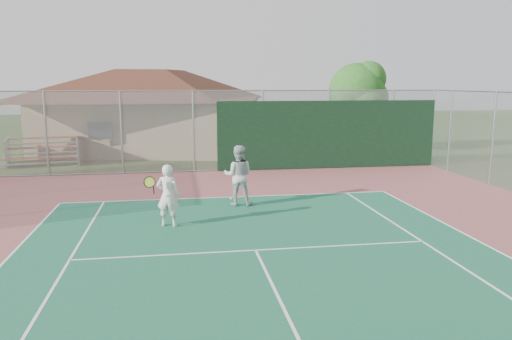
{
  "coord_description": "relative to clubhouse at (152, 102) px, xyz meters",
  "views": [
    {
      "loc": [
        -1.74,
        -4.47,
        3.84
      ],
      "look_at": [
        0.43,
        9.0,
        1.44
      ],
      "focal_mm": 35.0,
      "sensor_mm": 36.0,
      "label": 1
    }
  ],
  "objects": [
    {
      "name": "tree",
      "position": [
        11.06,
        -3.05,
        0.53
      ],
      "size": [
        3.57,
        3.38,
        4.97
      ],
      "color": "#3B2415",
      "rests_on": "ground"
    },
    {
      "name": "clubhouse",
      "position": [
        0.0,
        0.0,
        0.0
      ],
      "size": [
        13.86,
        10.56,
        5.4
      ],
      "rotation": [
        0.0,
        0.0,
        -0.19
      ],
      "color": "tan",
      "rests_on": "ground"
    },
    {
      "name": "player_grey_back",
      "position": [
        3.18,
        -13.76,
        -1.79
      ],
      "size": [
        1.05,
        0.89,
        1.9
      ],
      "rotation": [
        0.0,
        0.0,
        2.93
      ],
      "color": "#B2B5B7",
      "rests_on": "ground"
    },
    {
      "name": "side_fence_right",
      "position": [
        13.04,
        -12.04,
        -0.99
      ],
      "size": [
        0.08,
        9.0,
        3.5
      ],
      "color": "gray",
      "rests_on": "ground"
    },
    {
      "name": "bleachers",
      "position": [
        -4.99,
        -4.22,
        -2.08
      ],
      "size": [
        3.65,
        2.51,
        1.24
      ],
      "rotation": [
        0.0,
        0.0,
        0.21
      ],
      "color": "#B34C29",
      "rests_on": "ground"
    },
    {
      "name": "back_fence",
      "position": [
        5.14,
        -7.56,
        -1.07
      ],
      "size": [
        20.08,
        0.11,
        3.53
      ],
      "color": "gray",
      "rests_on": "ground"
    },
    {
      "name": "player_white_front",
      "position": [
        1.02,
        -15.82,
        -1.89
      ],
      "size": [
        0.97,
        0.62,
        1.69
      ],
      "rotation": [
        0.0,
        0.0,
        2.86
      ],
      "color": "silver",
      "rests_on": "ground"
    }
  ]
}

